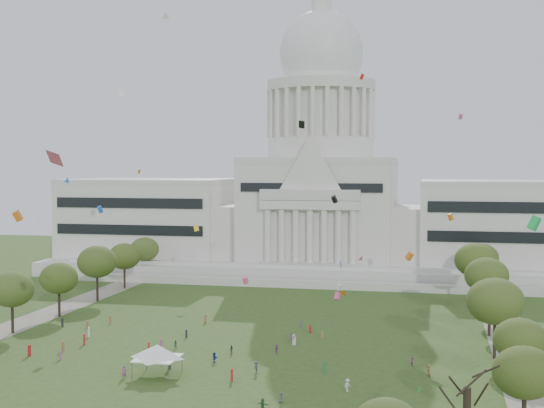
% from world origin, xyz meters
% --- Properties ---
extents(ground, '(400.00, 400.00, 0.00)m').
position_xyz_m(ground, '(0.00, 0.00, 0.00)').
color(ground, '#324B1C').
rests_on(ground, ground).
extents(capitol, '(160.00, 64.50, 91.30)m').
position_xyz_m(capitol, '(0.00, 113.59, 22.30)').
color(capitol, beige).
rests_on(capitol, ground).
extents(path_left, '(8.00, 160.00, 0.04)m').
position_xyz_m(path_left, '(-48.00, 30.00, 0.02)').
color(path_left, gray).
rests_on(path_left, ground).
extents(path_right, '(8.00, 160.00, 0.04)m').
position_xyz_m(path_right, '(48.00, 30.00, 0.02)').
color(path_right, gray).
rests_on(path_right, ground).
extents(row_tree_r_0, '(7.67, 7.67, 10.91)m').
position_xyz_m(row_tree_r_0, '(44.94, -19.59, 7.75)').
color(row_tree_r_0, black).
rests_on(row_tree_r_0, ground).
extents(row_tree_r_1, '(7.58, 7.58, 10.78)m').
position_xyz_m(row_tree_r_1, '(46.22, -1.75, 7.66)').
color(row_tree_r_1, black).
rests_on(row_tree_r_1, ground).
extents(row_tree_l_2, '(8.42, 8.42, 11.97)m').
position_xyz_m(row_tree_l_2, '(-45.04, 17.30, 8.51)').
color(row_tree_l_2, black).
rests_on(row_tree_l_2, ground).
extents(row_tree_r_2, '(9.55, 9.55, 13.58)m').
position_xyz_m(row_tree_r_2, '(44.17, 17.44, 9.66)').
color(row_tree_r_2, black).
rests_on(row_tree_r_2, ground).
extents(row_tree_l_3, '(8.12, 8.12, 11.55)m').
position_xyz_m(row_tree_l_3, '(-44.09, 33.92, 8.21)').
color(row_tree_l_3, black).
rests_on(row_tree_l_3, ground).
extents(row_tree_r_3, '(7.01, 7.01, 9.98)m').
position_xyz_m(row_tree_r_3, '(44.40, 34.48, 7.08)').
color(row_tree_r_3, black).
rests_on(row_tree_r_3, ground).
extents(row_tree_l_4, '(9.29, 9.29, 13.21)m').
position_xyz_m(row_tree_l_4, '(-44.08, 52.42, 9.39)').
color(row_tree_l_4, black).
rests_on(row_tree_l_4, ground).
extents(row_tree_r_4, '(9.19, 9.19, 13.06)m').
position_xyz_m(row_tree_r_4, '(44.76, 50.04, 9.29)').
color(row_tree_r_4, black).
rests_on(row_tree_r_4, ground).
extents(row_tree_l_5, '(8.33, 8.33, 11.85)m').
position_xyz_m(row_tree_l_5, '(-45.22, 71.01, 8.42)').
color(row_tree_l_5, black).
rests_on(row_tree_l_5, ground).
extents(row_tree_r_5, '(9.82, 9.82, 13.96)m').
position_xyz_m(row_tree_r_5, '(43.49, 70.19, 9.93)').
color(row_tree_r_5, black).
rests_on(row_tree_r_5, ground).
extents(row_tree_l_6, '(8.19, 8.19, 11.64)m').
position_xyz_m(row_tree_l_6, '(-46.87, 89.14, 8.27)').
color(row_tree_l_6, black).
rests_on(row_tree_l_6, ground).
extents(row_tree_r_6, '(8.42, 8.42, 11.97)m').
position_xyz_m(row_tree_r_6, '(45.96, 88.13, 8.51)').
color(row_tree_r_6, black).
rests_on(row_tree_r_6, ground).
extents(big_bare_tree, '(6.00, 5.00, 12.80)m').
position_xyz_m(big_bare_tree, '(38.00, -28.00, 8.67)').
color(big_bare_tree, black).
rests_on(big_bare_tree, ground).
extents(event_tent, '(8.91, 8.91, 4.95)m').
position_xyz_m(event_tent, '(-7.24, -4.28, 3.84)').
color(event_tent, '#4C4C4C').
rests_on(event_tent, ground).
extents(person_0, '(0.90, 1.04, 1.79)m').
position_xyz_m(person_0, '(33.51, 4.42, 0.89)').
color(person_0, olive).
rests_on(person_0, ground).
extents(person_2, '(0.80, 0.85, 1.49)m').
position_xyz_m(person_2, '(30.94, 9.57, 0.75)').
color(person_2, '#994C8C').
rests_on(person_2, ground).
extents(person_3, '(1.29, 1.41, 1.97)m').
position_xyz_m(person_3, '(7.27, 0.08, 0.98)').
color(person_3, '#4C4C51').
rests_on(person_3, ground).
extents(person_4, '(0.73, 1.01, 1.54)m').
position_xyz_m(person_4, '(0.34, 11.00, 0.77)').
color(person_4, '#4C4C51').
rests_on(person_4, ground).
extents(person_5, '(1.61, 1.52, 1.71)m').
position_xyz_m(person_5, '(-0.88, 4.94, 0.86)').
color(person_5, navy).
rests_on(person_5, ground).
extents(person_6, '(0.76, 0.87, 1.49)m').
position_xyz_m(person_6, '(14.00, -13.14, 0.75)').
color(person_6, '#4C4C51').
rests_on(person_6, ground).
extents(person_7, '(0.88, 0.83, 1.95)m').
position_xyz_m(person_7, '(-11.68, -6.79, 0.97)').
color(person_7, '#994C8C').
rests_on(person_7, ground).
extents(person_8, '(0.72, 0.46, 1.46)m').
position_xyz_m(person_8, '(-10.37, 12.62, 0.73)').
color(person_8, '#33723F').
rests_on(person_8, ground).
extents(person_9, '(1.19, 1.32, 1.83)m').
position_xyz_m(person_9, '(22.29, -6.15, 0.92)').
color(person_9, silver).
rests_on(person_9, ground).
extents(person_10, '(0.80, 1.08, 1.65)m').
position_xyz_m(person_10, '(7.90, 12.49, 0.83)').
color(person_10, '#994C8C').
rests_on(person_10, ground).
extents(person_11, '(1.72, 1.08, 1.73)m').
position_xyz_m(person_11, '(12.38, -17.21, 0.87)').
color(person_11, '#33723F').
rests_on(person_11, ground).
extents(distant_crowd, '(56.70, 41.55, 1.95)m').
position_xyz_m(distant_crowd, '(-13.13, 13.10, 0.87)').
color(distant_crowd, '#B21E1E').
rests_on(distant_crowd, ground).
extents(kite_swarm, '(86.25, 100.10, 59.82)m').
position_xyz_m(kite_swarm, '(6.08, 5.50, 27.82)').
color(kite_swarm, '#E54C8C').
rests_on(kite_swarm, ground).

